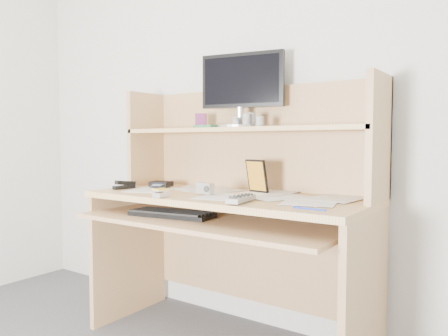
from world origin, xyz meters
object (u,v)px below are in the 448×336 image
Objects in this scene: game_case at (257,176)px; keyboard at (172,214)px; tv_remote at (241,199)px; desk at (236,204)px; monitor at (242,88)px.

keyboard is at bearing -123.36° from game_case.
game_case reaches higher than tv_remote.
tv_remote is 0.34m from game_case.
desk is at bearing 118.18° from tv_remote.
keyboard is at bearing 169.95° from tv_remote.
keyboard is (-0.19, -0.27, -0.03)m from desk.
monitor is at bearing 105.84° from desk.
desk reaches higher than keyboard.
tv_remote reaches higher than keyboard.
desk is 3.13× the size of monitor.
desk reaches higher than tv_remote.
game_case is (0.10, 0.04, 0.14)m from desk.
monitor reaches higher than keyboard.
keyboard is at bearing -124.61° from monitor.
keyboard is at bearing -125.42° from desk.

